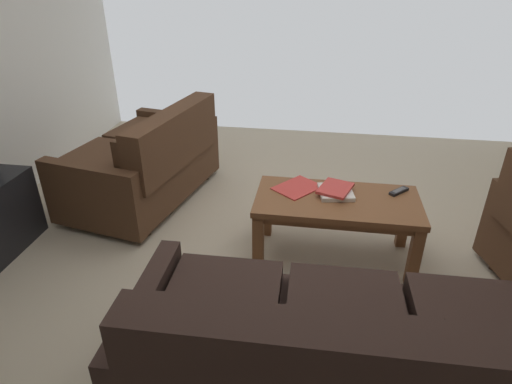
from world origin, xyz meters
name	(u,v)px	position (x,y,z in m)	size (l,w,h in m)	color
ground_plane	(285,263)	(0.00, 0.00, 0.00)	(4.95, 5.34, 0.01)	#B7A88E
sofa_main	(344,363)	(-0.34, 1.12, 0.36)	(1.87, 0.86, 0.83)	black
loveseat_near	(147,162)	(1.26, -0.74, 0.36)	(1.08, 1.51, 0.83)	black
coffee_table	(337,209)	(-0.32, -0.12, 0.40)	(1.08, 0.54, 0.47)	brown
book_stack	(336,191)	(-0.30, -0.18, 0.50)	(0.26, 0.29, 0.05)	silver
tv_remote	(399,191)	(-0.73, -0.27, 0.48)	(0.14, 0.15, 0.02)	black
loose_magazine	(297,187)	(-0.05, -0.23, 0.48)	(0.23, 0.30, 0.01)	#C63833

